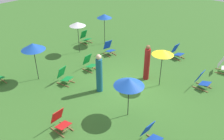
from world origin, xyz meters
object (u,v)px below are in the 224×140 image
(umbrella_4, at_px, (33,47))
(deckchair_2, at_px, (177,52))
(umbrella_3, at_px, (129,82))
(umbrella_1, at_px, (77,24))
(person_1, at_px, (147,63))
(deckchair_7, at_px, (60,121))
(deckchair_8, at_px, (85,37))
(deckchair_0, at_px, (109,48))
(deckchair_6, at_px, (89,63))
(deckchair_1, at_px, (64,76))
(person_0, at_px, (99,74))
(umbrella_2, at_px, (104,16))
(deckchair_4, at_px, (151,135))
(deckchair_9, at_px, (202,81))
(deckchair_5, at_px, (223,66))
(umbrella_0, at_px, (163,52))

(umbrella_4, bearing_deg, deckchair_2, -31.57)
(deckchair_2, relative_size, umbrella_3, 0.50)
(umbrella_1, height_order, umbrella_3, umbrella_1)
(deckchair_2, distance_m, person_1, 3.18)
(deckchair_7, bearing_deg, deckchair_8, 39.40)
(deckchair_2, bearing_deg, deckchair_0, 129.22)
(deckchair_6, bearing_deg, deckchair_0, 11.79)
(deckchair_1, distance_m, umbrella_3, 3.95)
(person_0, bearing_deg, deckchair_8, 91.05)
(deckchair_7, relative_size, umbrella_2, 0.42)
(deckchair_4, xyz_separation_m, person_0, (1.22, 3.51, 0.52))
(deckchair_1, xyz_separation_m, person_0, (0.61, -1.75, 0.52))
(umbrella_4, bearing_deg, deckchair_1, -63.40)
(deckchair_7, xyz_separation_m, deckchair_9, (6.08, -2.79, 0.00))
(umbrella_1, xyz_separation_m, umbrella_3, (-2.76, -5.82, -0.25))
(deckchair_5, bearing_deg, deckchair_6, 111.21)
(deckchair_6, height_order, umbrella_1, umbrella_1)
(umbrella_0, bearing_deg, deckchair_7, 166.31)
(person_0, bearing_deg, person_1, 13.99)
(deckchair_4, height_order, person_0, person_0)
(deckchair_1, bearing_deg, umbrella_3, -98.94)
(umbrella_1, relative_size, person_1, 1.05)
(deckchair_4, height_order, deckchair_6, same)
(umbrella_1, bearing_deg, umbrella_2, -7.77)
(deckchair_0, xyz_separation_m, deckchair_1, (-3.83, -0.50, 0.00))
(umbrella_1, bearing_deg, person_0, -120.46)
(deckchair_8, xyz_separation_m, person_1, (-1.26, -5.63, 0.50))
(deckchair_5, relative_size, umbrella_0, 0.47)
(deckchair_9, distance_m, umbrella_2, 7.18)
(deckchair_7, bearing_deg, deckchair_1, 47.50)
(deckchair_4, bearing_deg, deckchair_2, 26.78)
(deckchair_2, bearing_deg, umbrella_0, -160.41)
(deckchair_4, xyz_separation_m, umbrella_4, (-0.03, 6.53, 1.39))
(umbrella_2, xyz_separation_m, umbrella_4, (-5.49, -0.51, -0.09))
(umbrella_0, xyz_separation_m, umbrella_2, (2.07, 5.38, 0.11))
(deckchair_9, xyz_separation_m, umbrella_4, (-4.55, 6.45, 1.39))
(deckchair_9, bearing_deg, umbrella_0, 125.99)
(umbrella_0, height_order, umbrella_3, umbrella_0)
(umbrella_4, bearing_deg, deckchair_6, -27.51)
(deckchair_2, height_order, person_1, person_1)
(deckchair_1, bearing_deg, deckchair_6, -8.80)
(deckchair_5, bearing_deg, person_0, 128.74)
(deckchair_5, height_order, umbrella_1, umbrella_1)
(umbrella_1, distance_m, umbrella_4, 3.57)
(deckchair_0, height_order, deckchair_9, same)
(umbrella_0, bearing_deg, deckchair_8, 78.17)
(umbrella_3, bearing_deg, deckchair_4, -115.00)
(deckchair_5, bearing_deg, person_1, 123.00)
(umbrella_0, bearing_deg, deckchair_0, 75.60)
(deckchair_1, bearing_deg, umbrella_2, 9.90)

